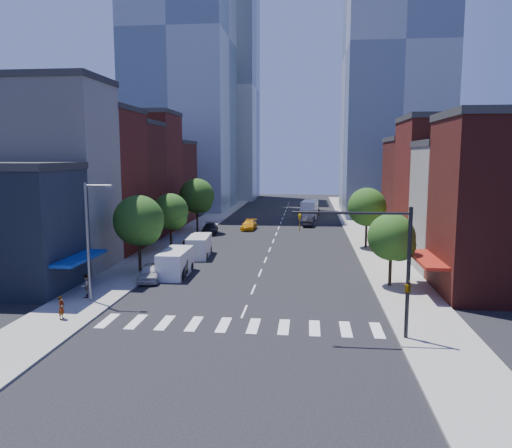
# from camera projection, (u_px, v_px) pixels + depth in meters

# --- Properties ---
(ground) EXTENTS (220.00, 220.00, 0.00)m
(ground) POSITION_uv_depth(u_px,v_px,m) (244.00, 312.00, 35.91)
(ground) COLOR black
(ground) RESTS_ON ground
(sidewalk_left) EXTENTS (5.00, 120.00, 0.15)m
(sidewalk_left) POSITION_uv_depth(u_px,v_px,m) (197.00, 228.00, 76.60)
(sidewalk_left) COLOR gray
(sidewalk_left) RESTS_ON ground
(sidewalk_right) EXTENTS (5.00, 120.00, 0.15)m
(sidewalk_right) POSITION_uv_depth(u_px,v_px,m) (362.00, 231.00, 74.03)
(sidewalk_right) COLOR gray
(sidewalk_right) RESTS_ON ground
(crosswalk) EXTENTS (19.00, 3.00, 0.01)m
(crosswalk) POSITION_uv_depth(u_px,v_px,m) (239.00, 325.00, 32.96)
(crosswalk) COLOR silver
(crosswalk) RESTS_ON ground
(bldg_left_1) EXTENTS (12.00, 8.00, 18.00)m
(bldg_left_1) POSITION_uv_depth(u_px,v_px,m) (46.00, 178.00, 48.67)
(bldg_left_1) COLOR #B6B0A8
(bldg_left_1) RESTS_ON ground
(bldg_left_2) EXTENTS (12.00, 9.00, 16.00)m
(bldg_left_2) POSITION_uv_depth(u_px,v_px,m) (85.00, 183.00, 57.18)
(bldg_left_2) COLOR maroon
(bldg_left_2) RESTS_ON ground
(bldg_left_3) EXTENTS (12.00, 8.00, 15.00)m
(bldg_left_3) POSITION_uv_depth(u_px,v_px,m) (114.00, 184.00, 65.63)
(bldg_left_3) COLOR #4D1713
(bldg_left_3) RESTS_ON ground
(bldg_left_4) EXTENTS (12.00, 9.00, 17.00)m
(bldg_left_4) POSITION_uv_depth(u_px,v_px,m) (136.00, 174.00, 73.86)
(bldg_left_4) COLOR maroon
(bldg_left_4) RESTS_ON ground
(bldg_left_5) EXTENTS (12.00, 10.00, 13.00)m
(bldg_left_5) POSITION_uv_depth(u_px,v_px,m) (156.00, 184.00, 83.50)
(bldg_left_5) COLOR #4D1713
(bldg_left_5) RESTS_ON ground
(bldg_right_1) EXTENTS (12.00, 8.00, 12.00)m
(bldg_right_1) POSITION_uv_depth(u_px,v_px,m) (481.00, 210.00, 47.71)
(bldg_right_1) COLOR #B6B0A8
(bldg_right_1) RESTS_ON ground
(bldg_right_2) EXTENTS (12.00, 10.00, 15.00)m
(bldg_right_2) POSITION_uv_depth(u_px,v_px,m) (455.00, 188.00, 56.38)
(bldg_right_2) COLOR maroon
(bldg_right_2) RESTS_ON ground
(bldg_right_3) EXTENTS (12.00, 10.00, 13.00)m
(bldg_right_3) POSITION_uv_depth(u_px,v_px,m) (433.00, 191.00, 66.37)
(bldg_right_3) COLOR #4D1713
(bldg_right_3) RESTS_ON ground
(tower_nw) EXTENTS (20.00, 22.00, 70.00)m
(tower_nw) POSITION_uv_depth(u_px,v_px,m) (181.00, 39.00, 102.38)
(tower_nw) COLOR #8C99A8
(tower_nw) RESTS_ON ground
(tower_ne) EXTENTS (18.00, 20.00, 60.00)m
(tower_ne) POSITION_uv_depth(u_px,v_px,m) (396.00, 51.00, 90.86)
(tower_ne) COLOR #9EA5AD
(tower_ne) RESTS_ON ground
(tower_far_e) EXTENTS (22.00, 22.00, 80.00)m
(tower_far_e) POSITION_uv_depth(u_px,v_px,m) (398.00, 26.00, 111.75)
(tower_far_e) COLOR #8C99A8
(tower_far_e) RESTS_ON ground
(tower_far_w) EXTENTS (18.00, 18.00, 56.00)m
(tower_far_w) POSITION_uv_depth(u_px,v_px,m) (221.00, 89.00, 127.56)
(tower_far_w) COLOR #9EA5AD
(tower_far_w) RESTS_ON ground
(traffic_signal) EXTENTS (7.24, 2.24, 8.00)m
(traffic_signal) POSITION_uv_depth(u_px,v_px,m) (399.00, 273.00, 29.89)
(traffic_signal) COLOR black
(traffic_signal) RESTS_ON sidewalk_right
(streetlight) EXTENTS (2.25, 0.25, 9.00)m
(streetlight) POSITION_uv_depth(u_px,v_px,m) (90.00, 234.00, 37.39)
(streetlight) COLOR slate
(streetlight) RESTS_ON sidewalk_left
(tree_left_near) EXTENTS (4.80, 4.80, 7.30)m
(tree_left_near) POSITION_uv_depth(u_px,v_px,m) (140.00, 222.00, 47.18)
(tree_left_near) COLOR black
(tree_left_near) RESTS_ON sidewalk_left
(tree_left_mid) EXTENTS (4.20, 4.20, 6.65)m
(tree_left_mid) POSITION_uv_depth(u_px,v_px,m) (172.00, 213.00, 58.06)
(tree_left_mid) COLOR black
(tree_left_mid) RESTS_ON sidewalk_left
(tree_left_far) EXTENTS (5.00, 5.00, 7.75)m
(tree_left_far) POSITION_uv_depth(u_px,v_px,m) (198.00, 197.00, 71.77)
(tree_left_far) COLOR black
(tree_left_far) RESTS_ON sidewalk_left
(tree_right_near) EXTENTS (4.00, 4.00, 6.20)m
(tree_right_near) POSITION_uv_depth(u_px,v_px,m) (393.00, 239.00, 41.95)
(tree_right_near) COLOR black
(tree_right_near) RESTS_ON sidewalk_right
(tree_right_far) EXTENTS (4.60, 4.60, 7.20)m
(tree_right_far) POSITION_uv_depth(u_px,v_px,m) (368.00, 209.00, 59.59)
(tree_right_far) COLOR black
(tree_right_far) RESTS_ON sidewalk_right
(parked_car_front) EXTENTS (2.41, 4.74, 1.55)m
(parked_car_front) POSITION_uv_depth(u_px,v_px,m) (150.00, 272.00, 44.63)
(parked_car_front) COLOR #B8B8BD
(parked_car_front) RESTS_ON ground
(parked_car_second) EXTENTS (2.04, 4.97, 1.60)m
(parked_car_second) POSITION_uv_depth(u_px,v_px,m) (180.00, 266.00, 46.96)
(parked_car_second) COLOR black
(parked_car_second) RESTS_ON ground
(parked_car_third) EXTENTS (2.30, 4.85, 1.34)m
(parked_car_third) POSITION_uv_depth(u_px,v_px,m) (195.00, 240.00, 62.15)
(parked_car_third) COLOR #999999
(parked_car_third) RESTS_ON ground
(parked_car_rear) EXTENTS (2.53, 5.26, 1.48)m
(parked_car_rear) POSITION_uv_depth(u_px,v_px,m) (210.00, 229.00, 71.51)
(parked_car_rear) COLOR black
(parked_car_rear) RESTS_ON ground
(cargo_van_near) EXTENTS (2.39, 5.73, 2.43)m
(cargo_van_near) POSITION_uv_depth(u_px,v_px,m) (175.00, 263.00, 46.45)
(cargo_van_near) COLOR white
(cargo_van_near) RESTS_ON ground
(cargo_van_far) EXTENTS (2.61, 5.68, 2.36)m
(cargo_van_far) POSITION_uv_depth(u_px,v_px,m) (199.00, 246.00, 55.18)
(cargo_van_far) COLOR silver
(cargo_van_far) RESTS_ON ground
(taxi) EXTENTS (2.23, 4.96, 1.41)m
(taxi) POSITION_uv_depth(u_px,v_px,m) (249.00, 225.00, 75.50)
(taxi) COLOR orange
(taxi) RESTS_ON ground
(traffic_car_oncoming) EXTENTS (1.66, 4.54, 1.49)m
(traffic_car_oncoming) POSITION_uv_depth(u_px,v_px,m) (308.00, 222.00, 79.29)
(traffic_car_oncoming) COLOR black
(traffic_car_oncoming) RESTS_ON ground
(traffic_car_far) EXTENTS (1.83, 4.18, 1.40)m
(traffic_car_far) POSITION_uv_depth(u_px,v_px,m) (315.00, 211.00, 94.95)
(traffic_car_far) COLOR #999999
(traffic_car_far) RESTS_ON ground
(box_truck) EXTENTS (3.23, 8.19, 3.21)m
(box_truck) POSITION_uv_depth(u_px,v_px,m) (309.00, 211.00, 87.90)
(box_truck) COLOR silver
(box_truck) RESTS_ON ground
(pedestrian_near) EXTENTS (0.39, 0.58, 1.58)m
(pedestrian_near) POSITION_uv_depth(u_px,v_px,m) (61.00, 308.00, 33.71)
(pedestrian_near) COLOR #999999
(pedestrian_near) RESTS_ON sidewalk_left
(pedestrian_far) EXTENTS (0.95, 1.07, 1.83)m
(pedestrian_far) POSITION_uv_depth(u_px,v_px,m) (86.00, 286.00, 38.84)
(pedestrian_far) COLOR #999999
(pedestrian_far) RESTS_ON sidewalk_left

